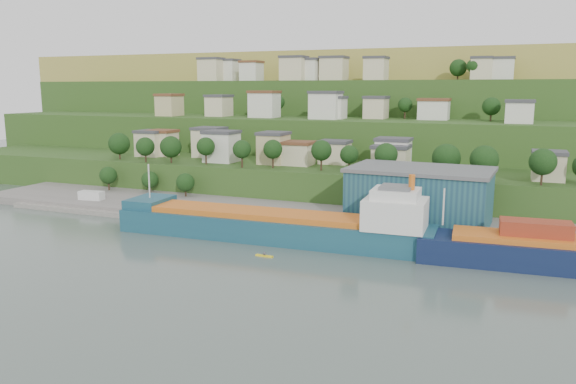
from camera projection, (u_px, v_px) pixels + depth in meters
The scene contains 10 objects.
ground at pixel (236, 248), 114.60m from camera, with size 500.00×500.00×0.00m, color #44524C.
quay at pixel (366, 226), 132.84m from camera, with size 220.00×26.00×4.00m, color slate.
pebble_beach at pixel (95, 207), 154.78m from camera, with size 40.00×18.00×2.40m, color slate.
hillside at pixel (397, 156), 268.53m from camera, with size 360.00×211.04×96.00m.
cargo_ship_near at pixel (280, 227), 120.09m from camera, with size 69.91×13.17×17.89m.
warehouse at pixel (420, 196), 126.06m from camera, with size 32.12×20.88×12.80m.
caravan at pixel (92, 197), 154.18m from camera, with size 6.79×2.83×3.17m, color silver.
dinghy at pixel (119, 204), 150.76m from camera, with size 3.71×1.39×0.74m, color silver.
kayak_orange at pixel (204, 238), 121.45m from camera, with size 3.00×0.69×0.74m.
kayak_yellow at pixel (264, 255), 109.05m from camera, with size 3.63×0.74×0.90m.
Camera 1 is at (50.93, -98.69, 32.31)m, focal length 35.00 mm.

